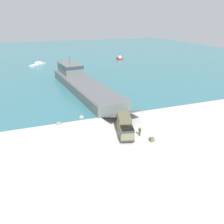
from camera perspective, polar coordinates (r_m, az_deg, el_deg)
The scene contains 11 objects.
ground_plane at distance 41.38m, azimuth -1.74°, elevation -5.04°, with size 240.00×240.00×0.00m, color #B7B5AD.
water_surface at distance 133.00m, azimuth -15.16°, elevation 14.03°, with size 240.00×180.00×0.01m, color #336B75.
landing_craft at distance 67.28m, azimuth -8.18°, elevation 7.90°, with size 13.08×45.42×8.17m.
military_truck at distance 39.65m, azimuth 3.37°, elevation -3.69°, with size 4.00×7.22×3.30m.
soldier_on_ramp at distance 39.67m, azimuth 7.27°, elevation -4.89°, with size 0.42×0.50×1.76m.
moored_boat_a at distance 116.55m, azimuth 2.06°, elevation 13.85°, with size 2.75×5.22×1.67m.
moored_boat_b at distance 106.66m, azimuth -18.81°, elevation 11.74°, with size 7.38×8.17×1.50m.
cargo_crate at distance 38.62m, azimuth 10.37°, elevation -7.11°, with size 0.67×0.80×0.67m, color #566042.
shoreline_rock_a at distance 45.45m, azimuth -13.71°, elevation -3.02°, with size 1.06×1.06×1.06m, color gray.
shoreline_rock_b at distance 47.32m, azimuth -7.97°, elevation -1.46°, with size 1.12×1.12×1.12m, color gray.
shoreline_rock_c at distance 50.19m, azimuth 8.17°, elevation 0.01°, with size 0.58×0.58×0.58m, color gray.
Camera 1 is at (-11.10, -34.70, 19.63)m, focal length 35.00 mm.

